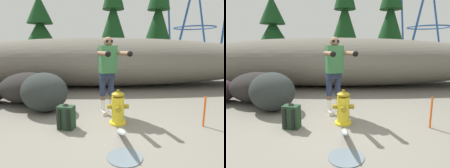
% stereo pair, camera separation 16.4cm
% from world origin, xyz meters
% --- Properties ---
extents(ground_plane, '(56.00, 56.00, 0.04)m').
position_xyz_m(ground_plane, '(0.00, 0.00, -0.02)').
color(ground_plane, slate).
extents(dirt_embankment, '(14.60, 3.20, 1.87)m').
position_xyz_m(dirt_embankment, '(0.00, 4.16, 0.93)').
color(dirt_embankment, '#666056').
rests_on(dirt_embankment, ground_plane).
extents(fire_hydrant, '(0.43, 0.38, 0.70)m').
position_xyz_m(fire_hydrant, '(0.24, 0.06, 0.32)').
color(fire_hydrant, yellow).
rests_on(fire_hydrant, ground_plane).
extents(hydrant_water_jet, '(0.50, 1.32, 0.51)m').
position_xyz_m(hydrant_water_jet, '(0.24, -0.75, 0.12)').
color(hydrant_water_jet, silver).
rests_on(hydrant_water_jet, ground_plane).
extents(utility_worker, '(0.69, 1.04, 1.72)m').
position_xyz_m(utility_worker, '(0.06, 0.63, 1.09)').
color(utility_worker, beige).
rests_on(utility_worker, ground_plane).
extents(spare_backpack, '(0.34, 0.33, 0.47)m').
position_xyz_m(spare_backpack, '(-0.73, -0.14, 0.22)').
color(spare_backpack, '#1E3823').
rests_on(spare_backpack, ground_plane).
extents(boulder_large, '(1.61, 1.59, 0.82)m').
position_xyz_m(boulder_large, '(-2.12, 1.75, 0.41)').
color(boulder_large, '#262422').
rests_on(boulder_large, ground_plane).
extents(boulder_mid, '(1.56, 1.55, 0.92)m').
position_xyz_m(boulder_mid, '(-1.43, 0.94, 0.46)').
color(boulder_mid, '#292E2D').
rests_on(boulder_mid, ground_plane).
extents(pine_tree_far_left, '(2.44, 2.44, 4.72)m').
position_xyz_m(pine_tree_far_left, '(-3.94, 9.24, 2.66)').
color(pine_tree_far_left, '#47331E').
rests_on(pine_tree_far_left, ground_plane).
extents(pine_tree_left, '(1.93, 1.93, 6.09)m').
position_xyz_m(pine_tree_left, '(0.58, 8.13, 3.22)').
color(pine_tree_left, '#47331E').
rests_on(pine_tree_left, ground_plane).
extents(pine_tree_center, '(2.21, 2.21, 6.69)m').
position_xyz_m(pine_tree_center, '(3.54, 9.31, 3.38)').
color(pine_tree_center, '#47331E').
rests_on(pine_tree_center, ground_plane).
extents(survey_stake, '(0.04, 0.04, 0.60)m').
position_xyz_m(survey_stake, '(1.88, -0.16, 0.30)').
color(survey_stake, '#E55914').
rests_on(survey_stake, ground_plane).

